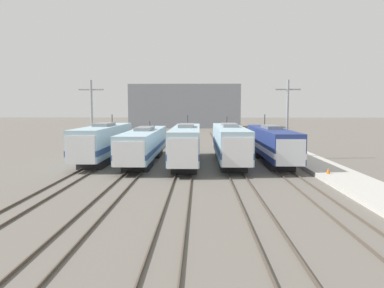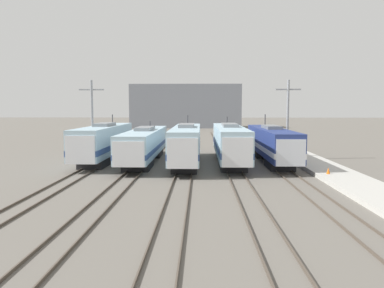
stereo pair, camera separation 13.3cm
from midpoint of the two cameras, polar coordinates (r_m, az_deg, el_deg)
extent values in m
plane|color=#666059|center=(33.20, -1.23, -5.03)|extent=(400.00, 400.00, 0.00)
cube|color=#4C4238|center=(35.14, -18.08, -4.59)|extent=(0.07, 120.00, 0.15)
cube|color=#4C4238|center=(34.69, -15.84, -4.66)|extent=(0.07, 120.00, 0.15)
cube|color=#4C4238|center=(33.87, -10.50, -4.78)|extent=(0.07, 120.00, 0.15)
cube|color=#4C4238|center=(33.61, -8.10, -4.83)|extent=(0.07, 120.00, 0.15)
cube|color=#4C4238|center=(33.23, -2.47, -4.89)|extent=(0.07, 120.00, 0.15)
cube|color=#4C4238|center=(33.16, 0.01, -4.91)|extent=(0.07, 120.00, 0.15)
cube|color=#4C4238|center=(33.25, 5.71, -4.91)|extent=(0.07, 120.00, 0.15)
cube|color=#4C4238|center=(33.39, 8.17, -4.89)|extent=(0.07, 120.00, 0.15)
cube|color=#4C4238|center=(33.94, 13.71, -4.83)|extent=(0.07, 120.00, 0.15)
cube|color=#4C4238|center=(34.27, 16.07, -4.79)|extent=(0.07, 120.00, 0.15)
cube|color=#232326|center=(39.94, -14.56, -2.72)|extent=(2.53, 3.89, 0.95)
cube|color=#232326|center=(48.42, -11.70, -1.23)|extent=(2.53, 3.89, 0.95)
cube|color=#9EBCCC|center=(43.95, -13.05, 0.70)|extent=(2.97, 17.66, 3.07)
cube|color=navy|center=(44.01, -13.03, -0.10)|extent=(3.01, 17.70, 0.55)
cube|color=silver|center=(36.49, -16.09, -0.71)|extent=(2.74, 2.23, 2.61)
cube|color=black|center=(35.45, -16.61, 0.03)|extent=(2.33, 0.08, 0.73)
cube|color=gray|center=(43.85, -13.10, 2.92)|extent=(1.64, 4.42, 0.35)
cylinder|color=#38383D|center=(47.60, -11.94, 3.67)|extent=(0.12, 0.12, 1.23)
cube|color=#232326|center=(37.82, -8.12, -3.05)|extent=(2.61, 4.30, 0.95)
cube|color=#232326|center=(47.40, -6.18, -1.29)|extent=(2.61, 4.30, 0.95)
cube|color=#9EBCCC|center=(42.40, -7.07, 0.34)|extent=(3.07, 19.56, 2.65)
cube|color=navy|center=(42.45, -7.06, -0.37)|extent=(3.11, 19.60, 0.48)
cube|color=silver|center=(33.77, -9.25, -1.36)|extent=(2.82, 2.13, 2.26)
cube|color=black|center=(32.75, -9.58, -0.70)|extent=(2.40, 0.08, 0.63)
cube|color=gray|center=(42.29, -7.09, 2.37)|extent=(1.69, 4.89, 0.35)
cylinder|color=#38383D|center=(46.53, -6.32, 2.99)|extent=(0.12, 0.12, 0.88)
cube|color=#232326|center=(36.17, -1.01, -3.39)|extent=(2.42, 3.92, 0.95)
cube|color=#232326|center=(45.00, -0.54, -1.62)|extent=(2.42, 3.92, 0.95)
cube|color=#9EBCCC|center=(40.35, -0.75, 0.42)|extent=(2.85, 17.83, 3.07)
cube|color=navy|center=(40.41, -0.75, -0.45)|extent=(2.89, 17.87, 0.55)
cube|color=silver|center=(32.45, -1.27, -1.25)|extent=(2.62, 2.09, 2.61)
cube|color=black|center=(31.43, -1.36, -0.41)|extent=(2.23, 0.08, 0.73)
cube|color=gray|center=(40.23, -0.76, 2.85)|extent=(1.57, 4.46, 0.35)
cylinder|color=#38383D|center=(44.13, -0.57, 3.63)|extent=(0.12, 0.12, 1.20)
cube|color=#232326|center=(37.27, 6.34, -3.16)|extent=(2.49, 4.06, 0.95)
cube|color=#232326|center=(46.37, 5.36, -1.43)|extent=(2.49, 4.06, 0.95)
cube|color=#9EBCCC|center=(41.59, 5.82, 0.54)|extent=(2.93, 18.43, 3.07)
cube|color=navy|center=(41.65, 5.81, -0.30)|extent=(2.97, 18.47, 0.55)
cube|color=silver|center=(33.38, 6.92, -1.10)|extent=(2.70, 2.03, 2.61)
cube|color=black|center=(32.40, 7.09, -0.28)|extent=(2.29, 0.08, 0.73)
cube|color=gray|center=(41.48, 5.85, 2.89)|extent=(1.61, 4.61, 0.35)
cylinder|color=#38383D|center=(45.50, 5.45, 3.54)|extent=(0.12, 0.12, 1.01)
cube|color=black|center=(38.68, 13.24, -2.95)|extent=(2.39, 4.12, 0.95)
cube|color=black|center=(47.80, 10.95, -1.30)|extent=(2.39, 4.12, 0.95)
cube|color=navy|center=(43.02, 12.02, 0.45)|extent=(2.81, 18.71, 2.82)
cube|color=silver|center=(43.07, 12.01, -0.30)|extent=(2.85, 18.75, 0.51)
cube|color=silver|center=(34.87, 14.56, -1.13)|extent=(2.59, 2.12, 2.39)
cube|color=black|center=(33.86, 14.95, -0.44)|extent=(2.20, 0.08, 0.67)
cube|color=slate|center=(42.91, 12.07, 2.55)|extent=(1.55, 4.68, 0.35)
cylinder|color=#38383D|center=(46.94, 11.15, 3.53)|extent=(0.12, 0.12, 1.51)
cylinder|color=gray|center=(46.27, -14.88, 3.61)|extent=(0.29, 0.29, 9.35)
cube|color=gray|center=(46.30, -14.99, 8.00)|extent=(2.96, 0.16, 0.16)
cylinder|color=gray|center=(45.61, 14.44, 3.59)|extent=(0.29, 0.29, 9.35)
cube|color=gray|center=(45.64, 14.55, 8.05)|extent=(2.96, 0.16, 0.16)
cube|color=#B7B5AD|center=(35.29, 21.55, -4.47)|extent=(4.00, 120.00, 0.38)
cone|color=orange|center=(34.54, 20.16, -3.85)|extent=(0.31, 0.31, 0.55)
cube|color=gray|center=(117.26, -0.88, 5.77)|extent=(33.32, 13.03, 13.10)
camera|label=1|loc=(0.07, -89.89, 0.01)|focal=35.00mm
camera|label=2|loc=(0.07, 90.11, -0.01)|focal=35.00mm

